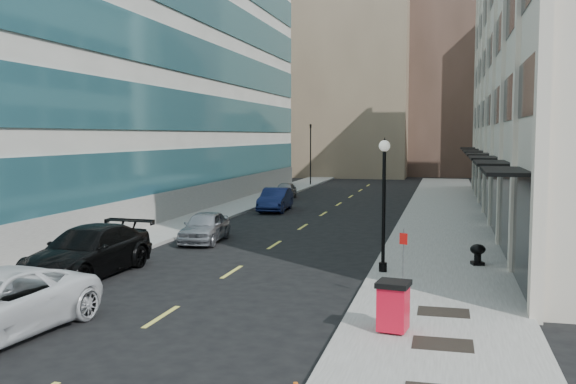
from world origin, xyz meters
The scene contains 20 objects.
ground centered at (0.00, 0.00, 0.00)m, with size 160.00×160.00×0.00m, color black.
sidewalk_right centered at (7.50, 20.00, 0.07)m, with size 5.00×80.00×0.15m, color gray.
sidewalk_left centered at (-6.50, 20.00, 0.07)m, with size 3.00×80.00×0.15m, color gray.
building_left centered at (-15.95, 27.00, 9.99)m, with size 16.14×46.00×20.00m.
skyline_tan_near centered at (-4.00, 68.00, 14.00)m, with size 14.00×18.00×28.00m, color #877358.
skyline_brown centered at (8.00, 72.00, 17.00)m, with size 12.00×16.00×34.00m, color brown.
skyline_tan_far centered at (-14.00, 78.00, 11.00)m, with size 12.00×14.00×22.00m, color #877358.
skyline_stone centered at (18.00, 66.00, 10.00)m, with size 10.00×14.00×20.00m, color beige.
grate_mid centered at (7.60, 1.00, 0.15)m, with size 1.40×1.00×0.01m, color black.
grate_far centered at (7.60, 3.80, 0.15)m, with size 1.40×1.00×0.01m, color black.
road_centerline centered at (0.00, 17.00, 0.01)m, with size 0.15×68.20×0.01m.
traffic_signal centered at (-5.50, 48.00, 5.72)m, with size 0.66×0.66×6.98m.
car_black_pickup centered at (-4.80, 6.21, 0.88)m, with size 2.46×6.04×1.75m, color black.
car_silver_sedan centered at (-3.39, 14.00, 0.72)m, with size 1.71×4.24×1.45m, color #94969C.
car_blue_sedan centered at (-3.37, 26.72, 0.76)m, with size 1.62×4.63×1.53m, color #121C46.
car_grey_sedan centered at (-4.80, 35.00, 0.64)m, with size 1.52×3.78×1.29m, color gray.
trash_bin centered at (6.39, 1.70, 0.84)m, with size 0.89×0.94×1.27m.
lamppost centered at (5.46, 8.73, 2.97)m, with size 0.40×0.40×4.80m.
sign_post centered at (6.40, 5.06, 1.53)m, with size 0.24×0.12×2.11m.
urn_planter centered at (8.80, 10.79, 0.63)m, with size 0.57×0.57×0.79m.
Camera 1 is at (7.60, -14.04, 5.02)m, focal length 40.00 mm.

